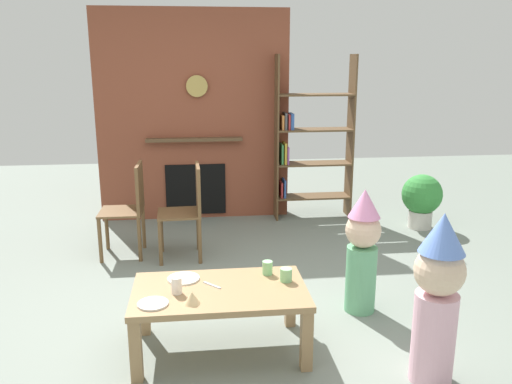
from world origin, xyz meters
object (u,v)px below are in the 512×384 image
Objects in this scene: paper_plate_rear at (153,304)px; bookshelf at (309,143)px; paper_cup_near_right at (267,268)px; dining_chair_middle at (189,206)px; paper_cup_center at (177,285)px; child_with_cone_hat at (437,295)px; dining_chair_left at (131,204)px; coffee_table at (220,298)px; birthday_cake_slice at (192,298)px; child_in_pink at (362,248)px; paper_plate_front at (183,278)px; potted_plant_tall at (422,198)px; paper_cup_near_left at (286,275)px.

bookshelf is at bearing 62.33° from paper_plate_rear.
dining_chair_middle is at bearing 109.74° from paper_cup_near_right.
child_with_cone_hat reaches higher than paper_cup_center.
dining_chair_middle is at bearing 168.17° from dining_chair_left.
coffee_table is 0.28m from birthday_cake_slice.
coffee_table is 1.07× the size of child_with_cone_hat.
bookshelf is at bearing -115.08° from child_in_pink.
paper_cup_center is 0.51× the size of paper_plate_front.
paper_plate_front is (0.04, 0.21, -0.05)m from paper_cup_center.
coffee_table is 11.91× the size of paper_cup_near_right.
dining_chair_middle is 1.48× the size of potted_plant_tall.
child_with_cone_hat is at bearing -16.39° from paper_cup_center.
paper_cup_near_right is 1.96m from dining_chair_left.
paper_cup_near_left is (0.44, 0.07, 0.11)m from coffee_table.
paper_cup_center reaches higher than paper_plate_rear.
birthday_cake_slice is 1.40m from child_in_pink.
dining_chair_middle is (-0.03, 1.89, 0.04)m from birthday_cake_slice.
coffee_table is at bearing -171.14° from paper_cup_near_left.
paper_plate_front is at bearing 171.02° from paper_cup_near_left.
paper_cup_near_right is at bearing 2.00° from paper_plate_front.
birthday_cake_slice is 1.89m from dining_chair_middle.
paper_cup_near_left is 1.75m from dining_chair_middle.
paper_plate_front is at bearing 99.16° from birthday_cake_slice.
paper_cup_center is 1.43m from child_in_pink.
bookshelf is 1.83× the size of child_with_cone_hat.
bookshelf is 10.26× the size of paper_plate_rear.
bookshelf is 2.83m from paper_cup_near_right.
paper_cup_center reaches higher than paper_plate_front.
bookshelf reaches higher than child_in_pink.
potted_plant_tall is at bearing 41.64° from paper_cup_center.
birthday_cake_slice is 0.16× the size of potted_plant_tall.
child_in_pink is at bearing 22.50° from coffee_table.
coffee_table is at bearing 7.53° from paper_cup_center.
paper_cup_near_right is at bearing 130.09° from paper_cup_near_left.
paper_cup_center is at bearing 4.82° from child_with_cone_hat.
child_in_pink reaches higher than paper_plate_front.
paper_plate_front is 1.53m from dining_chair_middle.
potted_plant_tall is (2.53, 2.49, -0.13)m from birthday_cake_slice.
dining_chair_middle is at bearing -140.09° from bookshelf.
dining_chair_left is 1.48× the size of potted_plant_tall.
paper_plate_rear is 1.88m from dining_chair_middle.
coffee_table is at bearing 95.16° from dining_chair_middle.
coffee_table is 1.23× the size of dining_chair_middle.
child_with_cone_hat is 2.60m from dining_chair_middle.
paper_cup_near_left is 0.16m from paper_cup_near_right.
dining_chair_middle reaches higher than potted_plant_tall.
paper_cup_near_right is at bearing -15.76° from child_with_cone_hat.
child_in_pink is at bearing 133.89° from dining_chair_middle.
child_in_pink reaches higher than potted_plant_tall.
dining_chair_middle is at bearing 91.00° from birthday_cake_slice.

